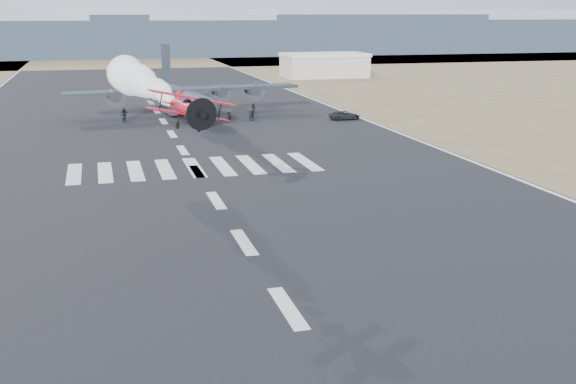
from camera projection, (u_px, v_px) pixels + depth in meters
name	position (u px, v px, depth m)	size (l,w,h in m)	color
scrub_far	(123.00, 60.00, 243.75)	(500.00, 80.00, 0.00)	brown
runway_markings	(183.00, 150.00, 84.31)	(60.00, 260.00, 0.01)	silver
ridge_seg_d	(118.00, 38.00, 270.31)	(150.00, 50.00, 13.00)	#8495A8
ridge_seg_e	(286.00, 34.00, 286.26)	(150.00, 50.00, 15.00)	#8495A8
ridge_seg_f	(436.00, 30.00, 302.20)	(150.00, 50.00, 17.00)	#8495A8
ridge_seg_g	(570.00, 34.00, 318.87)	(150.00, 50.00, 13.00)	#8495A8
hangar_right	(324.00, 65.00, 179.45)	(20.50, 12.50, 5.90)	#B5AEA1
aerobatic_biplane	(189.00, 108.00, 45.67)	(5.60, 5.11, 2.72)	#BD0D0C
smoke_trail	(132.00, 78.00, 65.16)	(4.72, 26.00, 3.55)	white
transport_aircraft	(182.00, 97.00, 112.98)	(36.65, 30.07, 10.57)	#212631
support_vehicle	(345.00, 115.00, 108.35)	(2.14, 4.63, 1.29)	black
crew_a	(186.00, 114.00, 107.45)	(0.69, 0.57, 1.88)	black
crew_b	(123.00, 116.00, 105.53)	(0.91, 0.56, 1.88)	black
crew_c	(229.00, 117.00, 105.49)	(1.06, 0.49, 1.64)	black
crew_d	(124.00, 114.00, 107.23)	(1.10, 0.57, 1.89)	black
crew_e	(188.00, 116.00, 105.51)	(0.90, 0.55, 1.84)	black
crew_f	(252.00, 115.00, 107.29)	(1.46, 0.47, 1.58)	black
crew_g	(250.00, 115.00, 107.45)	(0.57, 0.47, 1.55)	black
crew_h	(254.00, 109.00, 113.40)	(0.87, 0.54, 1.78)	black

